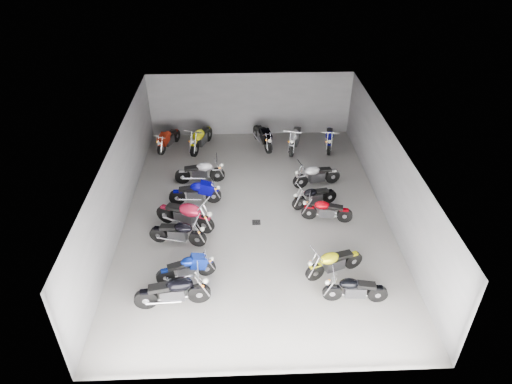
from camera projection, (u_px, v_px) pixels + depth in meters
ground at (256, 215)px, 17.73m from camera, size 14.00×14.00×0.00m
wall_back at (250, 105)px, 22.64m from camera, size 10.00×0.10×3.20m
wall_left at (119, 183)px, 16.68m from camera, size 0.10×14.00×3.20m
wall_right at (390, 177)px, 17.00m from camera, size 0.10×14.00×3.20m
ceiling at (256, 141)px, 15.94m from camera, size 10.00×14.00×0.04m
drain_grate at (256, 222)px, 17.32m from camera, size 0.32×0.32×0.01m
motorcycle_left_a at (173, 291)px, 13.63m from camera, size 2.30×0.52×1.01m
motorcycle_left_b at (187, 268)px, 14.58m from camera, size 1.90×0.63×0.85m
motorcycle_left_c at (178, 233)px, 16.02m from camera, size 2.06×0.59×0.91m
motorcycle_left_d at (185, 215)px, 16.77m from camera, size 2.23×1.14×1.05m
motorcycle_left_e at (196, 193)px, 18.10m from camera, size 2.09×0.42×0.92m
motorcycle_left_f at (200, 172)px, 19.41m from camera, size 2.13×0.45×0.93m
motorcycle_right_a at (355, 289)px, 13.81m from camera, size 1.99×0.43×0.87m
motorcycle_right_b at (334, 262)px, 14.76m from camera, size 1.99×0.87×0.91m
motorcycle_right_d at (326, 210)px, 17.18m from camera, size 1.93×0.52×0.85m
motorcycle_right_e at (314, 196)px, 17.96m from camera, size 1.86×0.74×0.84m
motorcycle_right_f at (316, 175)px, 19.20m from camera, size 2.08×0.65×0.93m
motorcycle_back_a at (168, 139)px, 21.96m from camera, size 0.90×1.93×0.89m
motorcycle_back_b at (201, 138)px, 21.89m from camera, size 0.95×2.26×1.03m
motorcycle_back_d at (263, 136)px, 22.11m from camera, size 0.83×2.19×0.99m
motorcycle_back_e at (295, 138)px, 21.90m from camera, size 0.80×2.28×1.03m
motorcycle_back_f at (329, 138)px, 22.00m from camera, size 0.56×2.10×0.93m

